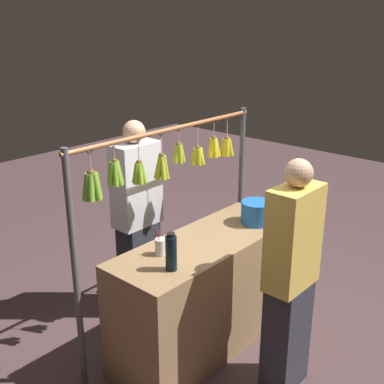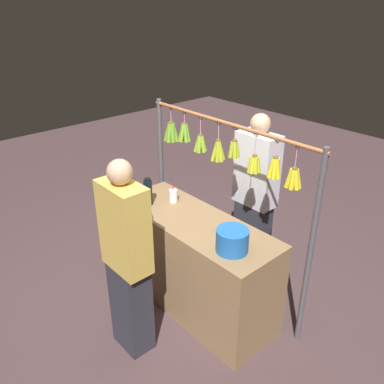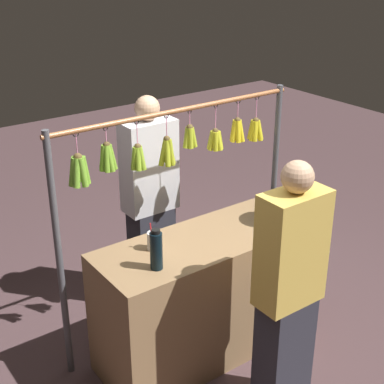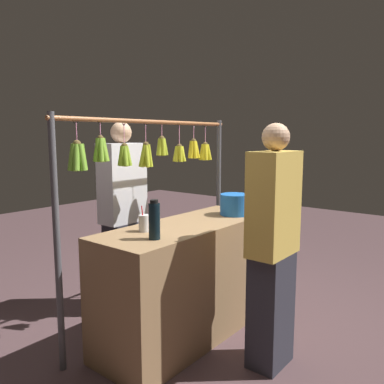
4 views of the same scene
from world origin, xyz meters
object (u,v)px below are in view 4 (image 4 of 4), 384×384
water_bottle (154,220)px  drink_cup (144,223)px  vendor_person (123,218)px  customer_person (272,250)px  blue_bucket (235,204)px

water_bottle → drink_cup: 0.24m
vendor_person → customer_person: 1.47m
blue_bucket → vendor_person: bearing=-59.9°
water_bottle → customer_person: bearing=131.7°
blue_bucket → drink_cup: (0.90, -0.17, -0.03)m
water_bottle → vendor_person: bearing=-119.9°
blue_bucket → customer_person: 0.80m
drink_cup → customer_person: size_ratio=0.11×
drink_cup → customer_person: 0.90m
blue_bucket → customer_person: (0.49, 0.61, -0.17)m
water_bottle → vendor_person: vendor_person is taller
water_bottle → vendor_person: 1.04m
blue_bucket → drink_cup: bearing=-11.0°
water_bottle → drink_cup: water_bottle is taller
water_bottle → customer_person: (-0.52, 0.58, -0.21)m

